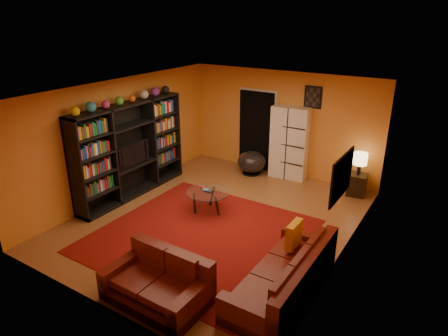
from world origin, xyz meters
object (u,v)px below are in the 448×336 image
Objects in this scene: sofa at (288,277)px; storage_cabinet at (289,143)px; coffee_table at (208,194)px; side_table at (357,185)px; table_lamp at (360,159)px; tv at (131,154)px; bowl_chair at (252,162)px; loveseat at (160,281)px; entertainment_unit at (131,150)px.

storage_cabinet is (-1.83, 4.14, 0.62)m from sofa.
side_table is at bearing 46.34° from coffee_table.
coffee_table is 2.75m from storage_cabinet.
table_lamp is at bearing -8.70° from storage_cabinet.
tv reaches higher than bowl_chair.
bowl_chair is at bearing -176.31° from side_table.
loveseat reaches higher than side_table.
storage_cabinet is at bearing 113.86° from sofa.
entertainment_unit reaches higher than table_lamp.
tv is 1.81× the size of table_lamp.
sofa is at bearing -16.87° from entertainment_unit.
entertainment_unit is 3.12m from bowl_chair.
loveseat is 3.00× the size of side_table.
loveseat is 0.83× the size of storage_cabinet.
tv reaches higher than loveseat.
side_table is (1.76, -0.13, -0.65)m from storage_cabinet.
entertainment_unit reaches higher than tv.
storage_cabinet reaches higher than tv.
side_table is at bearing -57.68° from tv.
loveseat is at bearing -129.85° from tv.
sofa and loveseat have the same top height.
sofa is at bearing -54.86° from bowl_chair.
table_lamp is (1.45, 5.09, 0.58)m from loveseat.
table_lamp is (2.63, 0.17, 0.54)m from bowl_chair.
storage_cabinet reaches higher than coffee_table.
loveseat is at bearing -105.94° from side_table.
loveseat is 2.95× the size of table_lamp.
side_table is at bearing 90.00° from table_lamp.
coffee_table is at bearing -133.66° from side_table.
coffee_table is 3.49m from table_lamp.
coffee_table is 1.23× the size of bowl_chair.
side_table is (2.39, 2.50, -0.16)m from coffee_table.
bowl_chair is (1.66, 2.55, -0.67)m from tv.
entertainment_unit is 5.91× the size of table_lamp.
sofa reaches higher than side_table.
sofa is at bearing -106.49° from tv.
storage_cabinet reaches higher than sofa.
loveseat is 2.04× the size of bowl_chair.
sofa is 4.01m from side_table.
table_lamp reaches higher than sofa.
bowl_chair is at bearing 125.18° from sofa.
loveseat is at bearing -70.08° from coffee_table.
bowl_chair is at bearing -33.12° from tv.
loveseat is 2.75m from coffee_table.
side_table is at bearing -8.70° from storage_cabinet.
loveseat is 5.29m from side_table.
coffee_table is at bearing -84.06° from bowl_chair.
tv is at bearing -136.16° from storage_cabinet.
entertainment_unit is 1.66× the size of storage_cabinet.
tv is 0.41× the size of sofa.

